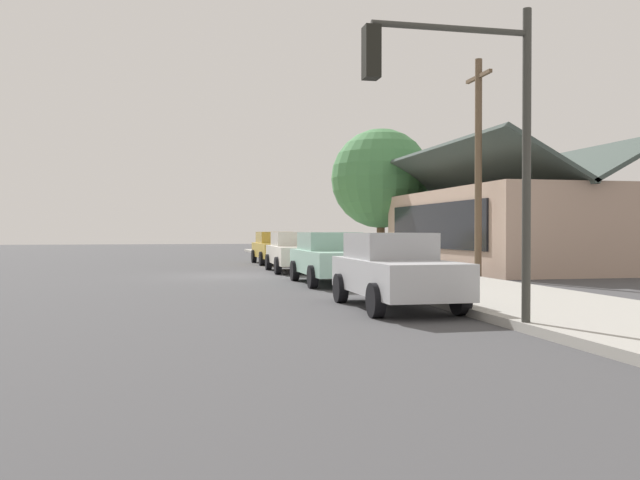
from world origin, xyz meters
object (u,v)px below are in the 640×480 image
traffic_light_main (465,113)px  car_silver (394,270)px  car_seafoam (331,257)px  shade_tree (381,179)px  car_ivory (295,251)px  car_mustard (275,247)px  fire_hydrant_red (347,262)px  utility_pole_wooden (478,164)px

traffic_light_main → car_silver: bearing=179.1°
car_seafoam → car_silver: (6.64, -0.19, -0.00)m
shade_tree → traffic_light_main: 25.68m
car_ivory → car_mustard: bearing=179.8°
car_ivory → shade_tree: size_ratio=0.66×
fire_hydrant_red → car_ivory: bearing=-151.8°
car_mustard → traffic_light_main: traffic_light_main is taller
shade_tree → fire_hydrant_red: (11.01, -4.75, -3.97)m
car_ivory → traffic_light_main: 16.74m
car_silver → traffic_light_main: (3.67, -0.06, 2.68)m
car_mustard → car_silver: bearing=-1.5°
utility_pole_wooden → car_ivory: bearing=-133.5°
car_mustard → fire_hydrant_red: (9.17, 1.32, -0.32)m
car_mustard → utility_pole_wooden: bearing=23.9°
car_ivory → car_seafoam: same height
car_silver → utility_pole_wooden: bearing=144.0°
car_silver → traffic_light_main: size_ratio=0.85×
car_silver → fire_hydrant_red: 10.29m
traffic_light_main → car_mustard: bearing=179.2°
shade_tree → car_seafoam: bearing=-23.0°
car_ivory → utility_pole_wooden: utility_pole_wooden is taller
car_ivory → shade_tree: (-8.32, 6.19, 3.65)m
shade_tree → fire_hydrant_red: bearing=-23.3°
car_mustard → car_seafoam: same height
car_seafoam → car_ivory: bearing=-179.5°
car_ivory → traffic_light_main: (16.52, -0.22, 2.67)m
utility_pole_wooden → fire_hydrant_red: 5.82m
car_seafoam → utility_pole_wooden: size_ratio=0.64×
car_mustard → car_silver: (19.33, -0.28, -0.00)m
car_ivory → shade_tree: shade_tree is taller
car_ivory → car_seafoam: size_ratio=0.99×
car_ivory → car_seafoam: 6.20m
car_seafoam → car_silver: size_ratio=1.08×
car_ivory → fire_hydrant_red: bearing=29.2°
car_mustard → utility_pole_wooden: utility_pole_wooden is taller
traffic_light_main → fire_hydrant_red: 14.25m
car_silver → fire_hydrant_red: bearing=171.1°
shade_tree → traffic_light_main: size_ratio=1.38×
car_seafoam → car_silver: same height
car_silver → car_ivory: bearing=179.3°
car_silver → shade_tree: size_ratio=0.62×
car_silver → fire_hydrant_red: (-10.16, 1.60, -0.32)m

